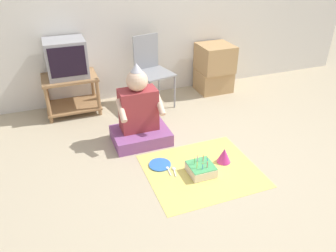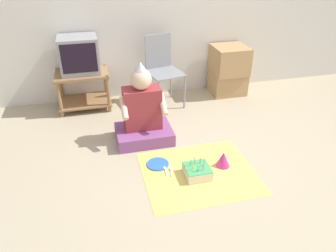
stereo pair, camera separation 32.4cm
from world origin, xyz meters
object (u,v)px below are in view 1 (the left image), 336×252
(birthday_cake, at_px, (201,169))
(person_seated, at_px, (139,117))
(tv, at_px, (66,58))
(paper_plate, at_px, (160,165))
(folding_chair, at_px, (151,66))
(party_hat_blue, at_px, (224,155))
(cardboard_box_stack, at_px, (214,68))

(birthday_cake, bearing_deg, person_seated, 115.02)
(tv, bearing_deg, person_seated, -58.47)
(birthday_cake, xyz_separation_m, paper_plate, (-0.32, 0.26, -0.04))
(paper_plate, bearing_deg, tv, 113.23)
(folding_chair, height_order, paper_plate, folding_chair)
(tv, distance_m, folding_chair, 1.05)
(folding_chair, distance_m, paper_plate, 1.53)
(tv, bearing_deg, paper_plate, -66.77)
(party_hat_blue, bearing_deg, paper_plate, 164.48)
(tv, height_order, paper_plate, tv)
(tv, relative_size, paper_plate, 2.17)
(cardboard_box_stack, bearing_deg, birthday_cake, -120.74)
(birthday_cake, xyz_separation_m, party_hat_blue, (0.30, 0.09, 0.03))
(folding_chair, xyz_separation_m, party_hat_blue, (0.25, -1.57, -0.44))
(folding_chair, height_order, person_seated, folding_chair)
(party_hat_blue, xyz_separation_m, paper_plate, (-0.62, 0.17, -0.07))
(tv, bearing_deg, birthday_cake, -61.26)
(folding_chair, relative_size, person_seated, 1.02)
(folding_chair, xyz_separation_m, cardboard_box_stack, (0.99, 0.09, -0.17))
(cardboard_box_stack, relative_size, party_hat_blue, 4.48)
(cardboard_box_stack, distance_m, party_hat_blue, 1.84)
(cardboard_box_stack, distance_m, person_seated, 1.70)
(cardboard_box_stack, xyz_separation_m, paper_plate, (-1.36, -1.49, -0.34))
(birthday_cake, bearing_deg, cardboard_box_stack, 59.26)
(person_seated, height_order, party_hat_blue, person_seated)
(party_hat_blue, bearing_deg, tv, 126.97)
(person_seated, height_order, paper_plate, person_seated)
(folding_chair, xyz_separation_m, paper_plate, (-0.37, -1.39, -0.51))
(tv, relative_size, party_hat_blue, 3.10)
(tv, distance_m, cardboard_box_stack, 2.05)
(tv, height_order, person_seated, tv)
(tv, distance_m, birthday_cake, 2.14)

